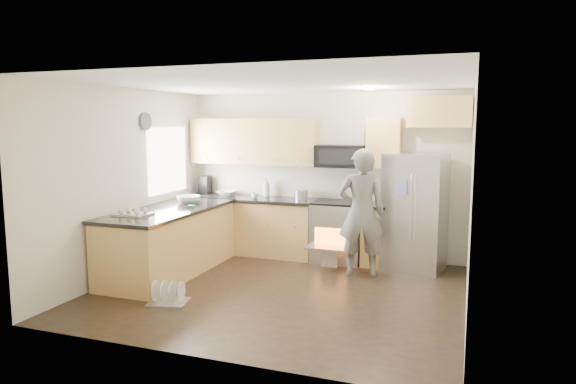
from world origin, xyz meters
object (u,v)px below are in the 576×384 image
at_px(person, 361,213).
at_px(dish_rack, 168,297).
at_px(stove_range, 338,218).
at_px(refrigerator, 415,212).

xyz_separation_m(person, dish_rack, (-1.91, -1.91, -0.82)).
bearing_deg(person, dish_rack, 32.46).
height_order(stove_range, refrigerator, stove_range).
distance_m(refrigerator, person, 0.88).
height_order(stove_range, person, stove_range).
bearing_deg(refrigerator, person, -129.00).
bearing_deg(refrigerator, stove_range, -173.17).
relative_size(stove_range, refrigerator, 1.06).
bearing_deg(dish_rack, stove_range, 60.88).
distance_m(stove_range, refrigerator, 1.16).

